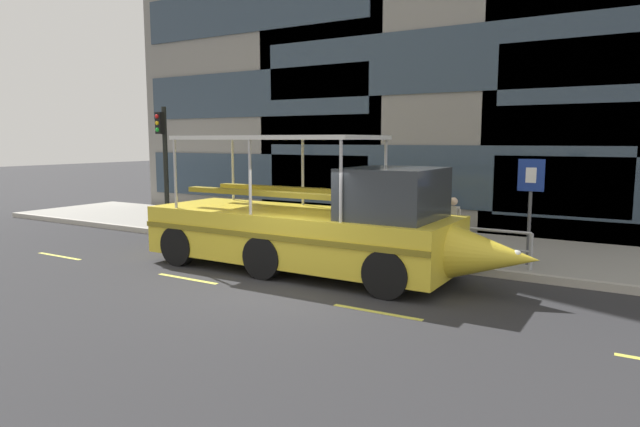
% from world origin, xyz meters
% --- Properties ---
extents(ground_plane, '(120.00, 120.00, 0.00)m').
position_xyz_m(ground_plane, '(0.00, 0.00, 0.00)').
color(ground_plane, '#2B2B2D').
extents(sidewalk, '(32.00, 4.80, 0.18)m').
position_xyz_m(sidewalk, '(0.00, 5.60, 0.09)').
color(sidewalk, '#99968E').
rests_on(sidewalk, ground_plane).
extents(curb_edge, '(32.00, 0.18, 0.18)m').
position_xyz_m(curb_edge, '(0.00, 3.11, 0.09)').
color(curb_edge, '#B2ADA3').
rests_on(curb_edge, ground_plane).
extents(lane_centreline, '(25.80, 0.12, 0.01)m').
position_xyz_m(lane_centreline, '(-0.00, -0.73, 0.00)').
color(lane_centreline, '#DBD64C').
rests_on(lane_centreline, ground_plane).
extents(curb_guardrail, '(10.60, 0.09, 0.89)m').
position_xyz_m(curb_guardrail, '(-0.93, 3.45, 0.78)').
color(curb_guardrail, '#9EA0A8').
rests_on(curb_guardrail, sidewalk).
extents(traffic_light_pole, '(0.24, 0.46, 4.10)m').
position_xyz_m(traffic_light_pole, '(-7.65, 3.61, 2.66)').
color(traffic_light_pole, black).
rests_on(traffic_light_pole, sidewalk).
extents(parking_sign, '(0.60, 0.12, 2.55)m').
position_xyz_m(parking_sign, '(4.15, 3.99, 1.91)').
color(parking_sign, '#4C4F54').
rests_on(parking_sign, sidewalk).
extents(duck_tour_boat, '(9.60, 2.60, 3.28)m').
position_xyz_m(duck_tour_boat, '(-0.15, 1.34, 1.10)').
color(duck_tour_boat, yellow).
rests_on(duck_tour_boat, ground_plane).
extents(pedestrian_near_bow, '(0.42, 0.25, 1.53)m').
position_xyz_m(pedestrian_near_bow, '(2.28, 4.07, 1.10)').
color(pedestrian_near_bow, '#47423D').
rests_on(pedestrian_near_bow, sidewalk).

